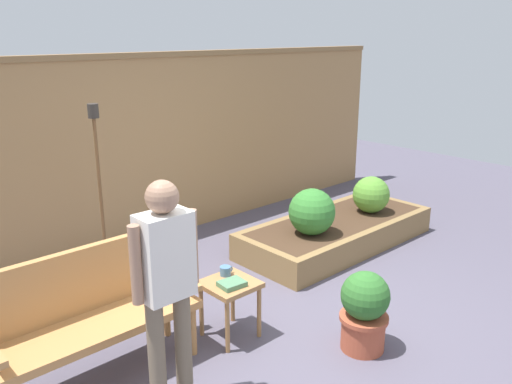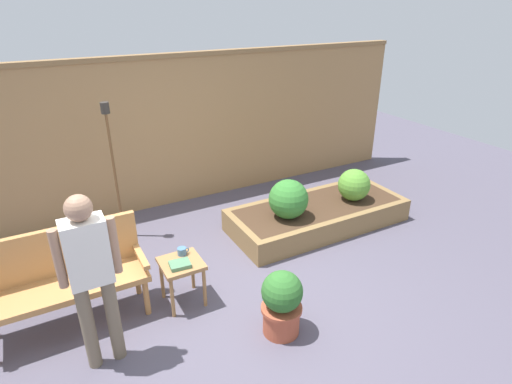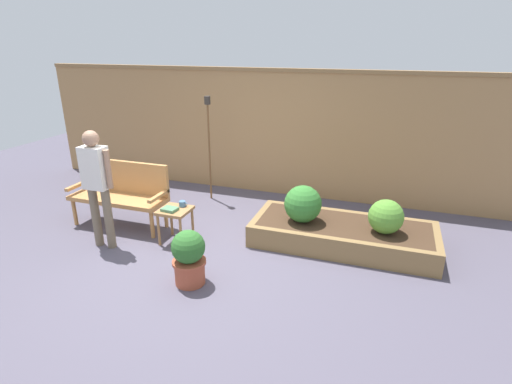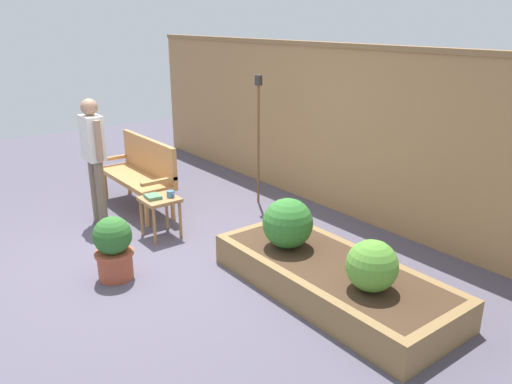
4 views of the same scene
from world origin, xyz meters
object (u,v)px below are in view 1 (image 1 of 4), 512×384
Objects in this scene: shrub_near_bench at (312,212)px; person_by_bench at (166,279)px; side_table at (230,291)px; garden_bench at (91,306)px; tiki_torch at (98,163)px; book_on_table at (232,284)px; cup_on_table at (226,271)px; shrub_far_corner at (371,195)px; potted_boxwood at (364,310)px.

shrub_near_bench is 0.32× the size of person_by_bench.
shrub_near_bench reaches higher than side_table.
side_table is 0.31× the size of person_by_bench.
shrub_near_bench is at bearing 6.28° from garden_bench.
tiki_torch is 2.14m from person_by_bench.
garden_bench reaches higher than book_on_table.
person_by_bench is at bearing -153.76° from side_table.
shrub_far_corner is (2.61, 0.45, -0.00)m from cup_on_table.
shrub_near_bench is 2.22m from tiki_torch.
book_on_table is 0.98m from person_by_bench.
shrub_far_corner reaches higher than potted_boxwood.
shrub_far_corner is 0.25× the size of tiki_torch.
person_by_bench is (-0.60, -2.04, -0.26)m from tiki_torch.
potted_boxwood is 1.71m from shrub_near_bench.
potted_boxwood is (0.59, -0.95, -0.18)m from cup_on_table.
tiki_torch is at bearing 150.02° from shrub_near_bench.
cup_on_table is 1.61m from shrub_near_bench.
shrub_near_bench is at bearing 16.09° from cup_on_table.
shrub_far_corner is at bearing 15.60° from person_by_bench.
side_table is 0.18m from cup_on_table.
shrub_far_corner reaches higher than book_on_table.
garden_bench is 2.02m from potted_boxwood.
side_table is 2.72m from shrub_far_corner.
cup_on_table is 1.68m from tiki_torch.
garden_bench reaches higher than shrub_near_bench.
tiki_torch is 1.12× the size of person_by_bench.
person_by_bench is at bearing -151.38° from book_on_table.
side_table is 0.97× the size of shrub_near_bench.
tiki_torch is (-1.84, 1.06, 0.64)m from shrub_near_bench.
shrub_near_bench is 1.14× the size of shrub_far_corner.
cup_on_table is 1.13m from potted_boxwood.
book_on_table is at bearing 23.30° from person_by_bench.
tiki_torch is at bearing 109.69° from potted_boxwood.
shrub_near_bench is at bearing 19.36° from side_table.
potted_boxwood reaches higher than side_table.
cup_on_table reaches higher than side_table.
garden_bench is 0.82× the size of tiki_torch.
potted_boxwood is 1.65m from person_by_bench.
person_by_bench is (-3.50, -0.98, 0.42)m from shrub_far_corner.
potted_boxwood reaches higher than cup_on_table.
shrub_far_corner is (2.69, 0.63, 0.02)m from book_on_table.
potted_boxwood is at bearing -43.44° from book_on_table.
shrub_near_bench is 0.28× the size of tiki_torch.
cup_on_table is 0.20m from book_on_table.
shrub_far_corner reaches higher than cup_on_table.
garden_bench reaches higher than cup_on_table.
shrub_far_corner is at bearing 34.74° from potted_boxwood.
shrub_near_bench is at bearing 26.36° from book_on_table.
book_on_table is at bearing -158.96° from shrub_near_bench.
shrub_near_bench is (1.60, 0.56, 0.15)m from side_table.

